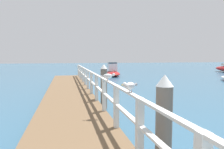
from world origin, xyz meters
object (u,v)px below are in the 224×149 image
object	(u,v)px
dock_piling_far	(104,86)
seagull_background	(108,76)
boat_1	(112,71)
seagull_foreground	(130,86)
dock_piling_near	(164,130)

from	to	relation	value
dock_piling_far	seagull_background	distance (m)	2.69
boat_1	seagull_foreground	bearing A→B (deg)	-95.87
dock_piling_far	boat_1	world-z (taller)	dock_piling_far
seagull_foreground	boat_1	world-z (taller)	seagull_foreground
dock_piling_near	seagull_foreground	distance (m)	1.03
boat_1	dock_piling_near	bearing A→B (deg)	-94.43
dock_piling_near	seagull_foreground	size ratio (longest dim) A/B	4.67
seagull_background	boat_1	size ratio (longest dim) A/B	0.10
dock_piling_far	seagull_foreground	size ratio (longest dim) A/B	4.67
dock_piling_near	seagull_foreground	world-z (taller)	dock_piling_near
dock_piling_far	seagull_foreground	distance (m)	4.72
dock_piling_near	dock_piling_far	world-z (taller)	same
dock_piling_far	boat_1	xyz separation A→B (m)	(3.97, 15.03, -0.43)
seagull_foreground	seagull_background	distance (m)	2.09
seagull_foreground	dock_piling_far	bearing A→B (deg)	-41.23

